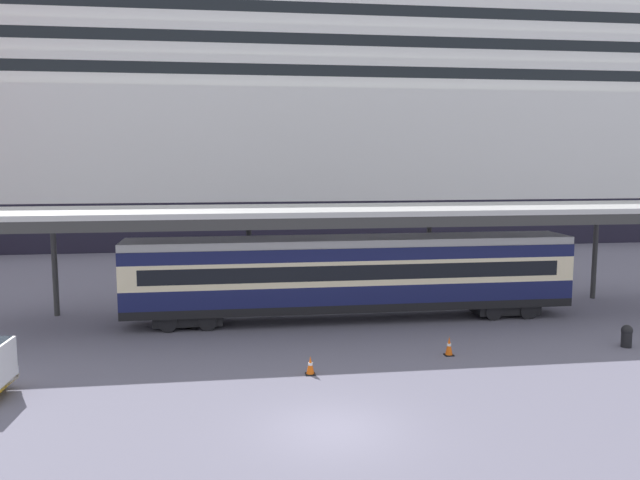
{
  "coord_description": "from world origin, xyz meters",
  "views": [
    {
      "loc": [
        -2.93,
        -17.98,
        7.98
      ],
      "look_at": [
        0.89,
        8.91,
        4.5
      ],
      "focal_mm": 36.26,
      "sensor_mm": 36.0,
      "label": 1
    }
  ],
  "objects_px": {
    "quay_bollard": "(627,335)",
    "traffic_cone_mid": "(310,365)",
    "cruise_ship": "(345,94)",
    "traffic_cone_near": "(449,346)",
    "train_carriage": "(351,274)"
  },
  "relations": [
    {
      "from": "quay_bollard",
      "to": "train_carriage",
      "type": "bearing_deg",
      "value": 149.83
    },
    {
      "from": "quay_bollard",
      "to": "traffic_cone_mid",
      "type": "bearing_deg",
      "value": -173.38
    },
    {
      "from": "train_carriage",
      "to": "traffic_cone_near",
      "type": "distance_m",
      "value": 7.18
    },
    {
      "from": "traffic_cone_near",
      "to": "quay_bollard",
      "type": "bearing_deg",
      "value": 0.55
    },
    {
      "from": "cruise_ship",
      "to": "traffic_cone_mid",
      "type": "relative_size",
      "value": 209.28
    },
    {
      "from": "traffic_cone_near",
      "to": "traffic_cone_mid",
      "type": "xyz_separation_m",
      "value": [
        -5.86,
        -1.51,
        -0.04
      ]
    },
    {
      "from": "cruise_ship",
      "to": "traffic_cone_mid",
      "type": "distance_m",
      "value": 48.36
    },
    {
      "from": "traffic_cone_mid",
      "to": "traffic_cone_near",
      "type": "bearing_deg",
      "value": 14.47
    },
    {
      "from": "train_carriage",
      "to": "traffic_cone_near",
      "type": "bearing_deg",
      "value": -65.56
    },
    {
      "from": "cruise_ship",
      "to": "traffic_cone_near",
      "type": "distance_m",
      "value": 46.11
    },
    {
      "from": "train_carriage",
      "to": "traffic_cone_mid",
      "type": "distance_m",
      "value": 8.59
    },
    {
      "from": "cruise_ship",
      "to": "traffic_cone_near",
      "type": "bearing_deg",
      "value": -94.71
    },
    {
      "from": "cruise_ship",
      "to": "traffic_cone_near",
      "type": "relative_size",
      "value": 188.01
    },
    {
      "from": "train_carriage",
      "to": "traffic_cone_mid",
      "type": "height_order",
      "value": "train_carriage"
    },
    {
      "from": "train_carriage",
      "to": "quay_bollard",
      "type": "height_order",
      "value": "train_carriage"
    }
  ]
}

